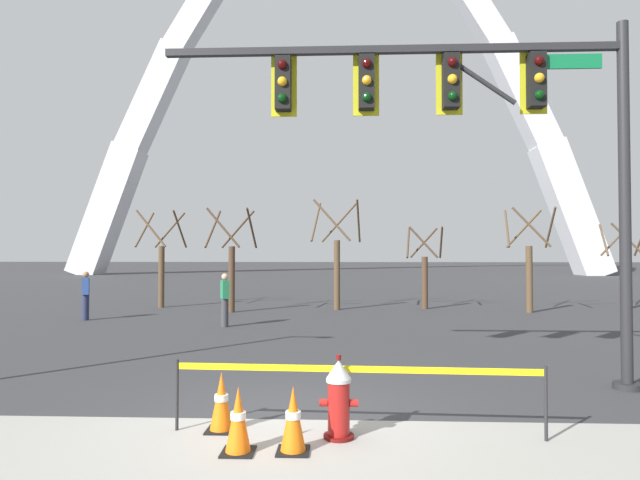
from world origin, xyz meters
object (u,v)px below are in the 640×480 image
at_px(fire_hydrant, 339,399).
at_px(traffic_signal_gantry, 477,120).
at_px(monument_arch, 335,100).
at_px(traffic_cone_mid_sidewalk, 221,402).
at_px(traffic_cone_curb_edge, 238,421).
at_px(pedestrian_standing_center, 86,295).
at_px(traffic_cone_by_hydrant, 293,420).
at_px(pedestrian_walking_left, 225,299).

xyz_separation_m(fire_hydrant, traffic_signal_gantry, (2.27, 2.46, 3.94)).
bearing_deg(fire_hydrant, monument_arch, 90.82).
distance_m(traffic_cone_mid_sidewalk, traffic_cone_curb_edge, 0.79).
height_order(monument_arch, pedestrian_standing_center, monument_arch).
bearing_deg(monument_arch, traffic_cone_by_hydrant, -89.80).
height_order(traffic_cone_curb_edge, pedestrian_walking_left, pedestrian_walking_left).
relative_size(traffic_cone_mid_sidewalk, pedestrian_standing_center, 0.46).
relative_size(monument_arch, pedestrian_standing_center, 34.08).
distance_m(traffic_cone_by_hydrant, traffic_signal_gantry, 5.71).
height_order(fire_hydrant, traffic_cone_by_hydrant, fire_hydrant).
height_order(traffic_cone_curb_edge, traffic_signal_gantry, traffic_signal_gantry).
bearing_deg(pedestrian_standing_center, traffic_signal_gantry, -37.54).
bearing_deg(fire_hydrant, traffic_signal_gantry, 47.31).
height_order(traffic_cone_mid_sidewalk, monument_arch, monument_arch).
relative_size(fire_hydrant, pedestrian_walking_left, 0.62).
relative_size(traffic_cone_by_hydrant, monument_arch, 0.01).
bearing_deg(fire_hydrant, traffic_cone_curb_edge, -154.83).
height_order(traffic_cone_by_hydrant, pedestrian_standing_center, pedestrian_standing_center).
relative_size(traffic_cone_curb_edge, pedestrian_walking_left, 0.46).
relative_size(traffic_cone_mid_sidewalk, pedestrian_walking_left, 0.46).
bearing_deg(traffic_cone_mid_sidewalk, fire_hydrant, -7.34).
distance_m(fire_hydrant, traffic_cone_mid_sidewalk, 1.47).
bearing_deg(pedestrian_walking_left, traffic_cone_mid_sidewalk, -77.58).
height_order(traffic_cone_by_hydrant, traffic_signal_gantry, traffic_signal_gantry).
distance_m(fire_hydrant, traffic_cone_curb_edge, 1.22).
height_order(traffic_cone_mid_sidewalk, traffic_signal_gantry, traffic_signal_gantry).
relative_size(traffic_cone_mid_sidewalk, monument_arch, 0.01).
bearing_deg(pedestrian_walking_left, fire_hydrant, -69.60).
height_order(fire_hydrant, pedestrian_standing_center, pedestrian_standing_center).
height_order(traffic_cone_by_hydrant, pedestrian_walking_left, pedestrian_walking_left).
bearing_deg(monument_arch, traffic_signal_gantry, -86.20).
xyz_separation_m(traffic_cone_by_hydrant, traffic_cone_curb_edge, (-0.60, -0.05, 0.00)).
bearing_deg(pedestrian_standing_center, traffic_cone_curb_edge, -56.95).
bearing_deg(traffic_cone_mid_sidewalk, pedestrian_walking_left, 102.42).
bearing_deg(pedestrian_standing_center, monument_arch, 77.97).
relative_size(traffic_cone_by_hydrant, pedestrian_standing_center, 0.46).
xyz_separation_m(traffic_cone_by_hydrant, pedestrian_walking_left, (-2.95, 9.75, 0.46)).
xyz_separation_m(fire_hydrant, traffic_cone_mid_sidewalk, (-1.45, 0.19, -0.11)).
bearing_deg(traffic_signal_gantry, traffic_cone_curb_edge, -138.53).
bearing_deg(pedestrian_standing_center, fire_hydrant, -51.84).
distance_m(traffic_cone_curb_edge, pedestrian_standing_center, 13.30).
xyz_separation_m(traffic_cone_by_hydrant, pedestrian_standing_center, (-7.85, 11.09, 0.46)).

